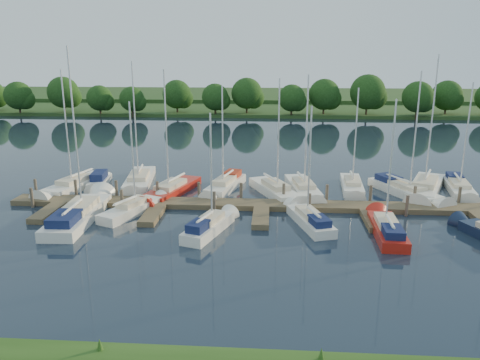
# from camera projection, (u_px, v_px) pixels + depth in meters

# --- Properties ---
(ground) EXTENTS (260.00, 260.00, 0.00)m
(ground) POSITION_uv_depth(u_px,v_px,m) (259.00, 248.00, 29.16)
(ground) COLOR #182030
(ground) RESTS_ON ground
(dock) EXTENTS (40.00, 6.00, 0.40)m
(dock) POSITION_uv_depth(u_px,v_px,m) (262.00, 208.00, 36.14)
(dock) COLOR #493C29
(dock) RESTS_ON ground
(mooring_pilings) EXTENTS (38.24, 2.84, 2.00)m
(mooring_pilings) POSITION_uv_depth(u_px,v_px,m) (262.00, 198.00, 37.12)
(mooring_pilings) COLOR #473D33
(mooring_pilings) RESTS_ON ground
(far_shore) EXTENTS (180.00, 30.00, 0.60)m
(far_shore) POSITION_uv_depth(u_px,v_px,m) (269.00, 108.00, 101.27)
(far_shore) COLOR #1F4119
(far_shore) RESTS_ON ground
(distant_hill) EXTENTS (220.00, 40.00, 1.40)m
(distant_hill) POSITION_uv_depth(u_px,v_px,m) (270.00, 96.00, 125.23)
(distant_hill) COLOR #334E22
(distant_hill) RESTS_ON ground
(treeline) EXTENTS (145.11, 9.86, 8.24)m
(treeline) POSITION_uv_depth(u_px,v_px,m) (263.00, 95.00, 87.65)
(treeline) COLOR #38281C
(treeline) RESTS_ON ground
(sailboat_n_0) EXTENTS (3.85, 8.61, 10.88)m
(sailboat_n_0) POSITION_uv_depth(u_px,v_px,m) (74.00, 187.00, 41.60)
(sailboat_n_0) COLOR white
(sailboat_n_0) RESTS_ON ground
(motorboat) EXTENTS (1.94, 5.02, 1.55)m
(motorboat) POSITION_uv_depth(u_px,v_px,m) (99.00, 182.00, 42.85)
(motorboat) COLOR white
(motorboat) RESTS_ON ground
(sailboat_n_2) EXTENTS (3.26, 9.22, 11.48)m
(sailboat_n_2) POSITION_uv_depth(u_px,v_px,m) (139.00, 182.00, 43.20)
(sailboat_n_2) COLOR white
(sailboat_n_2) RESTS_ON ground
(sailboat_n_3) EXTENTS (3.99, 8.63, 10.91)m
(sailboat_n_3) POSITION_uv_depth(u_px,v_px,m) (170.00, 192.00, 40.02)
(sailboat_n_3) COLOR #B21A10
(sailboat_n_3) RESTS_ON ground
(sailboat_n_4) EXTENTS (3.30, 7.45, 9.59)m
(sailboat_n_4) POSITION_uv_depth(u_px,v_px,m) (225.00, 186.00, 41.45)
(sailboat_n_4) COLOR white
(sailboat_n_4) RESTS_ON ground
(sailboat_n_5) EXTENTS (4.63, 7.77, 10.27)m
(sailboat_n_5) POSITION_uv_depth(u_px,v_px,m) (276.00, 192.00, 39.84)
(sailboat_n_5) COLOR white
(sailboat_n_5) RESTS_ON ground
(sailboat_n_6) EXTENTS (3.04, 8.32, 10.45)m
(sailboat_n_6) POSITION_uv_depth(u_px,v_px,m) (304.00, 190.00, 40.59)
(sailboat_n_6) COLOR white
(sailboat_n_6) RESTS_ON ground
(sailboat_n_7) EXTENTS (2.22, 7.33, 9.29)m
(sailboat_n_7) POSITION_uv_depth(u_px,v_px,m) (352.00, 187.00, 41.53)
(sailboat_n_7) COLOR white
(sailboat_n_7) RESTS_ON ground
(sailboat_n_8) EXTENTS (5.11, 8.24, 10.80)m
(sailboat_n_8) POSITION_uv_depth(u_px,v_px,m) (406.00, 192.00, 39.84)
(sailboat_n_8) COLOR white
(sailboat_n_8) RESTS_ON ground
(sailboat_n_9) EXTENTS (5.38, 9.34, 12.15)m
(sailboat_n_9) POSITION_uv_depth(u_px,v_px,m) (425.00, 190.00, 40.52)
(sailboat_n_9) COLOR white
(sailboat_n_9) RESTS_ON ground
(sailboat_n_10) EXTENTS (2.92, 7.84, 9.79)m
(sailboat_n_10) POSITION_uv_depth(u_px,v_px,m) (459.00, 188.00, 41.04)
(sailboat_n_10) COLOR white
(sailboat_n_10) RESTS_ON ground
(sailboat_s_0) EXTENTS (2.73, 10.07, 12.71)m
(sailboat_s_0) POSITION_uv_depth(u_px,v_px,m) (80.00, 215.00, 34.18)
(sailboat_s_0) COLOR white
(sailboat_s_0) RESTS_ON ground
(sailboat_s_1) EXTENTS (3.76, 6.62, 8.81)m
(sailboat_s_1) POSITION_uv_depth(u_px,v_px,m) (134.00, 210.00, 35.37)
(sailboat_s_1) COLOR white
(sailboat_s_1) RESTS_ON ground
(sailboat_s_2) EXTENTS (3.13, 6.40, 8.46)m
(sailboat_s_2) POSITION_uv_depth(u_px,v_px,m) (209.00, 227.00, 31.67)
(sailboat_s_2) COLOR white
(sailboat_s_2) RESTS_ON ground
(sailboat_s_3) EXTENTS (3.20, 6.72, 8.68)m
(sailboat_s_3) POSITION_uv_depth(u_px,v_px,m) (309.00, 220.00, 33.09)
(sailboat_s_3) COLOR white
(sailboat_s_3) RESTS_ON ground
(sailboat_s_4) EXTENTS (1.98, 7.26, 9.35)m
(sailboat_s_4) POSITION_uv_depth(u_px,v_px,m) (386.00, 230.00, 31.30)
(sailboat_s_4) COLOR #B21A10
(sailboat_s_4) RESTS_ON ground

